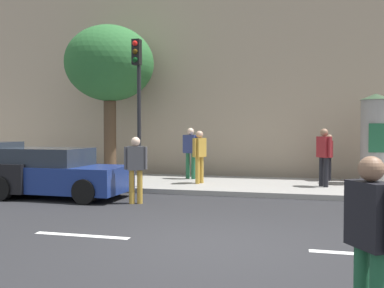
{
  "coord_description": "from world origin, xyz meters",
  "views": [
    {
      "loc": [
        1.36,
        -6.87,
        1.89
      ],
      "look_at": [
        -0.88,
        2.0,
        1.58
      ],
      "focal_mm": 40.29,
      "sensor_mm": 36.0,
      "label": 1
    }
  ],
  "objects_px": {
    "pedestrian_with_backpack": "(190,148)",
    "pedestrian_in_light_jacket": "(324,152)",
    "street_tree": "(110,65)",
    "pedestrian_near_pole": "(329,153)",
    "pedestrian_in_red_top": "(136,165)",
    "pedestrian_in_dark_shirt": "(199,152)",
    "poster_column": "(375,138)",
    "pedestrian_tallest": "(370,233)",
    "parked_car_red": "(49,173)",
    "traffic_light": "(138,89)"
  },
  "relations": [
    {
      "from": "pedestrian_in_red_top",
      "to": "parked_car_red",
      "type": "height_order",
      "value": "pedestrian_in_red_top"
    },
    {
      "from": "pedestrian_with_backpack",
      "to": "pedestrian_in_light_jacket",
      "type": "distance_m",
      "value": 4.56
    },
    {
      "from": "street_tree",
      "to": "pedestrian_with_backpack",
      "type": "bearing_deg",
      "value": -0.3
    },
    {
      "from": "pedestrian_near_pole",
      "to": "pedestrian_with_backpack",
      "type": "height_order",
      "value": "pedestrian_with_backpack"
    },
    {
      "from": "pedestrian_in_red_top",
      "to": "pedestrian_tallest",
      "type": "xyz_separation_m",
      "value": [
        4.66,
        -6.15,
        -0.02
      ]
    },
    {
      "from": "poster_column",
      "to": "pedestrian_in_dark_shirt",
      "type": "bearing_deg",
      "value": -166.4
    },
    {
      "from": "poster_column",
      "to": "pedestrian_in_dark_shirt",
      "type": "height_order",
      "value": "poster_column"
    },
    {
      "from": "street_tree",
      "to": "pedestrian_tallest",
      "type": "height_order",
      "value": "street_tree"
    },
    {
      "from": "pedestrian_in_red_top",
      "to": "pedestrian_tallest",
      "type": "distance_m",
      "value": 7.72
    },
    {
      "from": "pedestrian_with_backpack",
      "to": "pedestrian_tallest",
      "type": "bearing_deg",
      "value": -67.58
    },
    {
      "from": "poster_column",
      "to": "pedestrian_with_backpack",
      "type": "height_order",
      "value": "poster_column"
    },
    {
      "from": "poster_column",
      "to": "pedestrian_with_backpack",
      "type": "bearing_deg",
      "value": -178.82
    },
    {
      "from": "pedestrian_near_pole",
      "to": "pedestrian_tallest",
      "type": "bearing_deg",
      "value": -91.71
    },
    {
      "from": "pedestrian_in_dark_shirt",
      "to": "parked_car_red",
      "type": "relative_size",
      "value": 0.39
    },
    {
      "from": "street_tree",
      "to": "pedestrian_near_pole",
      "type": "height_order",
      "value": "street_tree"
    },
    {
      "from": "pedestrian_near_pole",
      "to": "pedestrian_in_dark_shirt",
      "type": "distance_m",
      "value": 4.5
    },
    {
      "from": "pedestrian_in_dark_shirt",
      "to": "pedestrian_with_backpack",
      "type": "bearing_deg",
      "value": 116.87
    },
    {
      "from": "traffic_light",
      "to": "pedestrian_in_red_top",
      "type": "bearing_deg",
      "value": -70.27
    },
    {
      "from": "pedestrian_in_red_top",
      "to": "pedestrian_near_pole",
      "type": "relative_size",
      "value": 1.08
    },
    {
      "from": "pedestrian_in_light_jacket",
      "to": "parked_car_red",
      "type": "height_order",
      "value": "pedestrian_in_light_jacket"
    },
    {
      "from": "pedestrian_in_dark_shirt",
      "to": "pedestrian_in_light_jacket",
      "type": "bearing_deg",
      "value": 2.33
    },
    {
      "from": "pedestrian_near_pole",
      "to": "pedestrian_with_backpack",
      "type": "relative_size",
      "value": 0.88
    },
    {
      "from": "pedestrian_tallest",
      "to": "street_tree",
      "type": "bearing_deg",
      "value": 125.07
    },
    {
      "from": "pedestrian_with_backpack",
      "to": "poster_column",
      "type": "bearing_deg",
      "value": 1.18
    },
    {
      "from": "pedestrian_tallest",
      "to": "pedestrian_in_dark_shirt",
      "type": "bearing_deg",
      "value": 111.83
    },
    {
      "from": "poster_column",
      "to": "pedestrian_in_red_top",
      "type": "xyz_separation_m",
      "value": [
        -6.37,
        -4.55,
        -0.62
      ]
    },
    {
      "from": "traffic_light",
      "to": "pedestrian_tallest",
      "type": "distance_m",
      "value": 9.9
    },
    {
      "from": "pedestrian_with_backpack",
      "to": "parked_car_red",
      "type": "relative_size",
      "value": 0.41
    },
    {
      "from": "street_tree",
      "to": "pedestrian_near_pole",
      "type": "relative_size",
      "value": 3.53
    },
    {
      "from": "traffic_light",
      "to": "poster_column",
      "type": "xyz_separation_m",
      "value": [
        7.06,
        2.65,
        -1.5
      ]
    },
    {
      "from": "poster_column",
      "to": "pedestrian_in_dark_shirt",
      "type": "relative_size",
      "value": 1.7
    },
    {
      "from": "traffic_light",
      "to": "parked_car_red",
      "type": "xyz_separation_m",
      "value": [
        -2.08,
        -1.46,
        -2.44
      ]
    },
    {
      "from": "pedestrian_in_dark_shirt",
      "to": "parked_car_red",
      "type": "bearing_deg",
      "value": -142.75
    },
    {
      "from": "traffic_light",
      "to": "poster_column",
      "type": "relative_size",
      "value": 1.53
    },
    {
      "from": "poster_column",
      "to": "pedestrian_in_red_top",
      "type": "relative_size",
      "value": 1.7
    },
    {
      "from": "pedestrian_in_red_top",
      "to": "pedestrian_in_light_jacket",
      "type": "relative_size",
      "value": 0.96
    },
    {
      "from": "pedestrian_with_backpack",
      "to": "pedestrian_in_dark_shirt",
      "type": "bearing_deg",
      "value": -63.13
    },
    {
      "from": "pedestrian_in_red_top",
      "to": "pedestrian_in_light_jacket",
      "type": "xyz_separation_m",
      "value": [
        4.74,
        3.39,
        0.2
      ]
    },
    {
      "from": "pedestrian_with_backpack",
      "to": "traffic_light",
      "type": "bearing_deg",
      "value": -111.26
    },
    {
      "from": "pedestrian_in_red_top",
      "to": "pedestrian_near_pole",
      "type": "xyz_separation_m",
      "value": [
        5.0,
        5.1,
        0.08
      ]
    },
    {
      "from": "pedestrian_in_red_top",
      "to": "pedestrian_in_dark_shirt",
      "type": "height_order",
      "value": "pedestrian_in_dark_shirt"
    },
    {
      "from": "traffic_light",
      "to": "pedestrian_in_red_top",
      "type": "distance_m",
      "value": 2.93
    },
    {
      "from": "poster_column",
      "to": "pedestrian_near_pole",
      "type": "height_order",
      "value": "poster_column"
    },
    {
      "from": "pedestrian_in_light_jacket",
      "to": "pedestrian_tallest",
      "type": "bearing_deg",
      "value": -90.47
    },
    {
      "from": "poster_column",
      "to": "traffic_light",
      "type": "bearing_deg",
      "value": -159.42
    },
    {
      "from": "pedestrian_in_red_top",
      "to": "street_tree",
      "type": "bearing_deg",
      "value": 121.96
    },
    {
      "from": "pedestrian_in_red_top",
      "to": "pedestrian_tallest",
      "type": "relative_size",
      "value": 1.03
    },
    {
      "from": "traffic_light",
      "to": "pedestrian_near_pole",
      "type": "bearing_deg",
      "value": 29.37
    },
    {
      "from": "street_tree",
      "to": "pedestrian_in_dark_shirt",
      "type": "height_order",
      "value": "street_tree"
    },
    {
      "from": "street_tree",
      "to": "pedestrian_tallest",
      "type": "xyz_separation_m",
      "value": [
        7.44,
        -10.59,
        -3.29
      ]
    }
  ]
}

